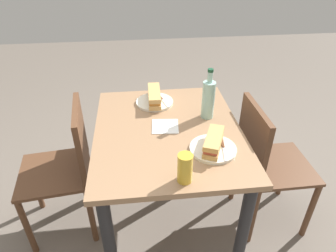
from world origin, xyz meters
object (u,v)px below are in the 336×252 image
object	(u,v)px
chair_far	(265,161)
knife_far	(223,147)
chair_near	(68,164)
plate_near	(154,102)
dining_table	(168,150)
baguette_sandwich_far	(214,142)
knife_near	(162,99)
water_bottle	(208,99)
baguette_sandwich_near	(154,96)
beer_glass	(185,168)
plate_far	(213,149)

from	to	relation	value
chair_far	knife_far	world-z (taller)	chair_far
chair_near	plate_near	bearing A→B (deg)	109.74
dining_table	chair_far	world-z (taller)	chair_far
knife_far	dining_table	bearing A→B (deg)	-131.20
chair_far	baguette_sandwich_far	distance (m)	0.54
knife_near	water_bottle	bearing A→B (deg)	49.61
dining_table	water_bottle	size ratio (longest dim) A/B	3.26
baguette_sandwich_near	baguette_sandwich_far	world-z (taller)	same
beer_glass	plate_near	bearing A→B (deg)	-173.77
plate_near	water_bottle	distance (m)	0.36
water_bottle	beer_glass	distance (m)	0.54
knife_near	baguette_sandwich_far	xyz separation A→B (m)	(0.50, 0.19, 0.03)
chair_far	baguette_sandwich_far	world-z (taller)	chair_far
dining_table	beer_glass	xyz separation A→B (m)	(0.39, 0.03, 0.21)
chair_near	baguette_sandwich_near	xyz separation A→B (m)	(-0.19, 0.53, 0.32)
baguette_sandwich_far	knife_far	size ratio (longest dim) A/B	1.19
dining_table	baguette_sandwich_near	size ratio (longest dim) A/B	3.98
plate_near	water_bottle	xyz separation A→B (m)	(0.19, 0.28, 0.11)
baguette_sandwich_near	beer_glass	xyz separation A→B (m)	(0.68, 0.07, 0.02)
baguette_sandwich_near	knife_near	size ratio (longest dim) A/B	1.33
knife_near	baguette_sandwich_near	bearing A→B (deg)	-78.91
dining_table	knife_far	xyz separation A→B (m)	(0.21, 0.24, 0.16)
baguette_sandwich_near	baguette_sandwich_far	size ratio (longest dim) A/B	1.10
dining_table	plate_near	bearing A→B (deg)	-170.41
chair_near	beer_glass	world-z (taller)	beer_glass
dining_table	chair_near	world-z (taller)	chair_near
baguette_sandwich_far	beer_glass	xyz separation A→B (m)	(0.19, -0.17, 0.02)
dining_table	beer_glass	world-z (taller)	beer_glass
chair_near	knife_near	xyz separation A→B (m)	(-0.20, 0.58, 0.29)
knife_near	water_bottle	size ratio (longest dim) A/B	0.62
knife_near	chair_far	bearing A→B (deg)	62.68
chair_far	baguette_sandwich_near	xyz separation A→B (m)	(-0.29, -0.63, 0.32)
baguette_sandwich_near	knife_near	world-z (taller)	baguette_sandwich_near
dining_table	knife_near	bearing A→B (deg)	-179.68
baguette_sandwich_near	beer_glass	distance (m)	0.69
beer_glass	water_bottle	bearing A→B (deg)	157.21
dining_table	plate_far	bearing A→B (deg)	43.60
plate_near	knife_near	bearing A→B (deg)	101.09
baguette_sandwich_far	knife_far	world-z (taller)	baguette_sandwich_far
chair_far	knife_near	bearing A→B (deg)	-117.32
plate_near	chair_far	bearing A→B (deg)	65.16
baguette_sandwich_near	beer_glass	world-z (taller)	beer_glass
chair_near	plate_far	bearing A→B (deg)	68.68
chair_far	plate_far	world-z (taller)	chair_far
dining_table	knife_near	distance (m)	0.34
dining_table	beer_glass	distance (m)	0.44
dining_table	baguette_sandwich_near	bearing A→B (deg)	-170.41
dining_table	plate_far	world-z (taller)	plate_far
plate_far	knife_far	world-z (taller)	knife_far
plate_near	plate_far	size ratio (longest dim) A/B	1.00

